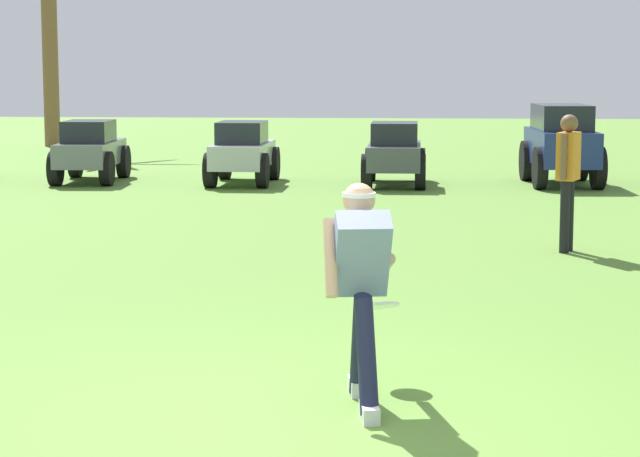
{
  "coord_description": "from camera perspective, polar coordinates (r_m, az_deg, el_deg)",
  "views": [
    {
      "loc": [
        0.86,
        -7.22,
        2.16
      ],
      "look_at": [
        0.17,
        2.09,
        0.9
      ],
      "focal_mm": 70.0,
      "sensor_mm": 36.0,
      "label": 1
    }
  ],
  "objects": [
    {
      "name": "frisbee_in_flight",
      "position": [
        8.48,
        2.77,
        -3.53
      ],
      "size": [
        0.32,
        0.32,
        0.1
      ],
      "color": "white"
    },
    {
      "name": "parked_car_slot_c",
      "position": [
        22.06,
        -3.56,
        3.53
      ],
      "size": [
        1.11,
        2.21,
        1.1
      ],
      "color": "#B7BABF",
      "rests_on": "ground_plane"
    },
    {
      "name": "parked_car_slot_e",
      "position": [
        22.21,
        10.98,
        3.89
      ],
      "size": [
        1.29,
        2.4,
        1.4
      ],
      "color": "navy",
      "rests_on": "ground_plane"
    },
    {
      "name": "teammate_near_sideline",
      "position": [
        14.35,
        11.27,
        2.66
      ],
      "size": [
        0.31,
        0.48,
        1.56
      ],
      "color": "black",
      "rests_on": "ground_plane"
    },
    {
      "name": "parked_car_slot_d",
      "position": [
        21.77,
        3.43,
        3.47
      ],
      "size": [
        1.09,
        2.21,
        1.1
      ],
      "color": "#474C51",
      "rests_on": "ground_plane"
    },
    {
      "name": "parked_car_slot_b",
      "position": [
        22.75,
        -10.47,
        3.54
      ],
      "size": [
        1.17,
        2.24,
        1.1
      ],
      "color": "slate",
      "rests_on": "ground_plane"
    },
    {
      "name": "ground_plane",
      "position": [
        7.58,
        -2.48,
        -8.87
      ],
      "size": [
        80.0,
        80.0,
        0.0
      ],
      "primitive_type": "plane",
      "color": "#5A8733"
    },
    {
      "name": "frisbee_thrower",
      "position": [
        7.85,
        1.91,
        -2.39
      ],
      "size": [
        0.47,
        1.16,
        1.39
      ],
      "color": "#191E38",
      "rests_on": "ground_plane"
    }
  ]
}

